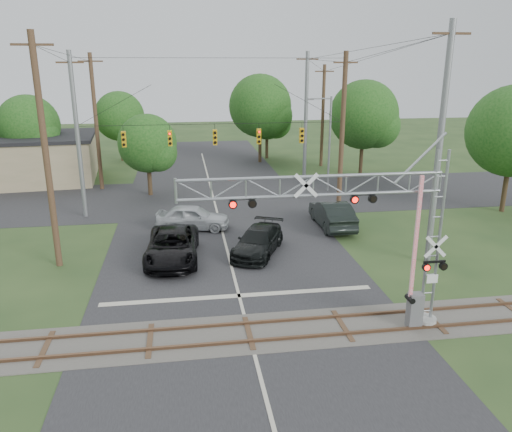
{
  "coord_description": "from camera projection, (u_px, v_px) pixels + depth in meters",
  "views": [
    {
      "loc": [
        -2.4,
        -16.01,
        10.66
      ],
      "look_at": [
        1.12,
        7.5,
        3.35
      ],
      "focal_mm": 35.0,
      "sensor_mm": 36.0,
      "label": 1
    }
  ],
  "objects": [
    {
      "name": "ground",
      "position": [
        256.0,
        361.0,
        18.61
      ],
      "size": [
        160.0,
        160.0,
        0.0
      ],
      "primitive_type": "plane",
      "color": "#263F1D",
      "rests_on": "ground"
    },
    {
      "name": "sedan_silver",
      "position": [
        193.0,
        217.0,
        33.23
      ],
      "size": [
        5.12,
        2.85,
        1.65
      ],
      "primitive_type": "imported",
      "rotation": [
        0.0,
        0.0,
        1.37
      ],
      "color": "#ADB1B5",
      "rests_on": "ground"
    },
    {
      "name": "railroad_track",
      "position": [
        249.0,
        333.0,
        20.49
      ],
      "size": [
        90.0,
        3.2,
        0.17
      ],
      "color": "#4A4640",
      "rests_on": "ground"
    },
    {
      "name": "utility_poles",
      "position": [
        247.0,
        127.0,
        37.89
      ],
      "size": [
        23.95,
        27.68,
        12.75
      ],
      "color": "#44321F",
      "rests_on": "ground"
    },
    {
      "name": "traffic_signal_span",
      "position": [
        228.0,
        134.0,
        35.97
      ],
      "size": [
        19.34,
        0.36,
        11.5
      ],
      "color": "gray",
      "rests_on": "ground"
    },
    {
      "name": "road_main",
      "position": [
        230.0,
        261.0,
        28.06
      ],
      "size": [
        14.0,
        90.0,
        0.02
      ],
      "primitive_type": "cube",
      "color": "#252527",
      "rests_on": "ground"
    },
    {
      "name": "crossing_gantry",
      "position": [
        361.0,
        225.0,
        19.42
      ],
      "size": [
        10.77,
        0.96,
        7.49
      ],
      "color": "#969691",
      "rests_on": "ground"
    },
    {
      "name": "pickup_black",
      "position": [
        172.0,
        246.0,
        27.96
      ],
      "size": [
        3.16,
        6.27,
        1.7
      ],
      "primitive_type": "imported",
      "rotation": [
        0.0,
        0.0,
        -0.06
      ],
      "color": "black",
      "rests_on": "ground"
    },
    {
      "name": "suv_dark",
      "position": [
        332.0,
        214.0,
        33.66
      ],
      "size": [
        1.93,
        5.5,
        1.81
      ],
      "primitive_type": "imported",
      "rotation": [
        0.0,
        0.0,
        3.14
      ],
      "color": "black",
      "rests_on": "ground"
    },
    {
      "name": "road_cross",
      "position": [
        213.0,
        197.0,
        41.29
      ],
      "size": [
        90.0,
        12.0,
        0.02
      ],
      "primitive_type": "cube",
      "color": "#252527",
      "rests_on": "ground"
    },
    {
      "name": "treeline",
      "position": [
        232.0,
        120.0,
        47.27
      ],
      "size": [
        51.04,
        31.14,
        9.6
      ],
      "color": "#3C2D1B",
      "rests_on": "ground"
    },
    {
      "name": "car_dark",
      "position": [
        258.0,
        241.0,
        28.97
      ],
      "size": [
        4.11,
        5.61,
        1.51
      ],
      "primitive_type": "imported",
      "rotation": [
        0.0,
        0.0,
        -0.44
      ],
      "color": "black",
      "rests_on": "ground"
    },
    {
      "name": "streetlight",
      "position": [
        328.0,
        139.0,
        42.1
      ],
      "size": [
        2.14,
        0.22,
        8.04
      ],
      "color": "gray",
      "rests_on": "ground"
    }
  ]
}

